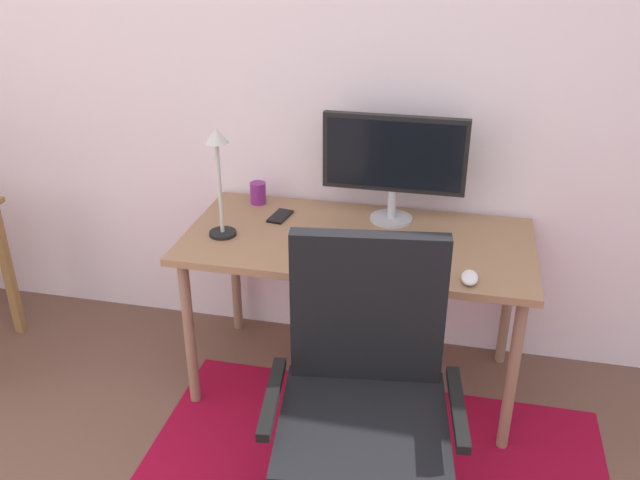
% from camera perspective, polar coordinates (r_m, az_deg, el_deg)
% --- Properties ---
extents(wall_back, '(6.00, 0.10, 2.60)m').
position_cam_1_polar(wall_back, '(2.92, 6.79, 14.17)').
color(wall_back, white).
rests_on(wall_back, ground).
extents(desk, '(1.40, 0.69, 0.70)m').
position_cam_1_polar(desk, '(2.76, 3.15, -1.10)').
color(desk, '#976E4B').
rests_on(desk, ground).
extents(monitor, '(0.59, 0.18, 0.45)m').
position_cam_1_polar(monitor, '(2.80, 6.24, 6.84)').
color(monitor, '#B2B2B7').
rests_on(monitor, desk).
extents(keyboard, '(0.43, 0.13, 0.02)m').
position_cam_1_polar(keyboard, '(2.50, 4.57, -2.23)').
color(keyboard, black).
rests_on(keyboard, desk).
extents(computer_mouse, '(0.06, 0.10, 0.03)m').
position_cam_1_polar(computer_mouse, '(2.46, 12.45, -3.10)').
color(computer_mouse, white).
rests_on(computer_mouse, desk).
extents(coffee_cup, '(0.07, 0.07, 0.10)m').
position_cam_1_polar(coffee_cup, '(3.05, -5.22, 3.95)').
color(coffee_cup, '#782373').
rests_on(coffee_cup, desk).
extents(cell_phone, '(0.09, 0.15, 0.01)m').
position_cam_1_polar(cell_phone, '(2.91, -3.36, 2.01)').
color(cell_phone, black).
rests_on(cell_phone, desk).
extents(desk_lamp, '(0.11, 0.11, 0.45)m').
position_cam_1_polar(desk_lamp, '(2.67, -8.55, 6.15)').
color(desk_lamp, black).
rests_on(desk_lamp, desk).
extents(office_chair, '(0.64, 0.58, 1.01)m').
position_cam_1_polar(office_chair, '(2.25, 3.65, -15.21)').
color(office_chair, slate).
rests_on(office_chair, ground).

